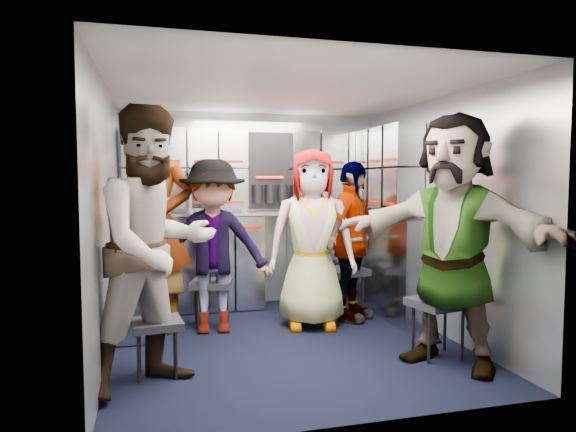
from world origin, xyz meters
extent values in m
plane|color=black|center=(0.00, 0.00, 0.00)|extent=(3.00, 3.00, 0.00)
cube|color=gray|center=(0.00, 1.50, 1.05)|extent=(2.80, 0.04, 2.10)
cube|color=gray|center=(-1.40, 0.00, 1.05)|extent=(0.04, 3.00, 2.10)
cube|color=gray|center=(1.40, 0.00, 1.05)|extent=(0.04, 3.00, 2.10)
cube|color=silver|center=(0.00, 0.00, 2.10)|extent=(2.80, 3.00, 0.02)
cube|color=#949AA3|center=(0.00, 1.29, 0.49)|extent=(2.68, 0.38, 0.99)
cube|color=#949AA3|center=(-1.19, 0.56, 0.49)|extent=(0.38, 0.76, 0.99)
cube|color=#B8BABF|center=(0.00, 1.29, 1.01)|extent=(2.68, 0.42, 0.03)
cube|color=#949AA3|center=(0.00, 1.35, 1.49)|extent=(2.68, 0.28, 0.82)
cube|color=#949AA3|center=(1.25, 0.70, 1.49)|extent=(0.28, 1.00, 0.82)
cube|color=#949AA3|center=(1.25, 0.60, 0.50)|extent=(0.28, 1.20, 1.00)
cube|color=#920D00|center=(0.00, 1.09, 0.88)|extent=(2.60, 0.02, 0.03)
cube|color=black|center=(-1.05, -0.47, 0.37)|extent=(0.37, 0.35, 0.05)
cylinder|color=black|center=(-1.17, -0.58, 0.18)|extent=(0.02, 0.02, 0.35)
cylinder|color=black|center=(-0.93, -0.58, 0.18)|extent=(0.02, 0.02, 0.35)
cylinder|color=black|center=(-1.17, -0.37, 0.18)|extent=(0.02, 0.02, 0.35)
cylinder|color=black|center=(-0.93, -0.37, 0.18)|extent=(0.02, 0.02, 0.35)
cube|color=black|center=(-0.55, 0.66, 0.40)|extent=(0.44, 0.43, 0.06)
cylinder|color=black|center=(-0.68, 0.55, 0.19)|extent=(0.02, 0.02, 0.38)
cylinder|color=black|center=(-0.41, 0.55, 0.19)|extent=(0.02, 0.02, 0.38)
cylinder|color=black|center=(-0.68, 0.78, 0.19)|extent=(0.02, 0.02, 0.38)
cylinder|color=black|center=(-0.41, 0.78, 0.19)|extent=(0.02, 0.02, 0.38)
cube|color=black|center=(0.36, 0.59, 0.41)|extent=(0.42, 0.40, 0.06)
cylinder|color=black|center=(0.22, 0.48, 0.19)|extent=(0.02, 0.02, 0.39)
cylinder|color=black|center=(0.50, 0.48, 0.19)|extent=(0.02, 0.02, 0.39)
cylinder|color=black|center=(0.22, 0.71, 0.19)|extent=(0.02, 0.02, 0.39)
cylinder|color=black|center=(0.50, 0.71, 0.19)|extent=(0.02, 0.02, 0.39)
cube|color=black|center=(0.80, 0.72, 0.45)|extent=(0.47, 0.46, 0.06)
cylinder|color=black|center=(0.65, 0.60, 0.21)|extent=(0.03, 0.03, 0.42)
cylinder|color=black|center=(0.95, 0.60, 0.21)|extent=(0.03, 0.03, 0.42)
cylinder|color=black|center=(0.65, 0.85, 0.21)|extent=(0.03, 0.03, 0.42)
cylinder|color=black|center=(0.95, 0.85, 0.21)|extent=(0.03, 0.03, 0.42)
cube|color=black|center=(1.05, -0.63, 0.42)|extent=(0.45, 0.43, 0.06)
cylinder|color=black|center=(0.91, -0.75, 0.20)|extent=(0.02, 0.02, 0.40)
cylinder|color=black|center=(1.19, -0.75, 0.20)|extent=(0.02, 0.02, 0.40)
cylinder|color=black|center=(0.91, -0.51, 0.20)|extent=(0.02, 0.02, 0.40)
cylinder|color=black|center=(1.19, -0.51, 0.20)|extent=(0.02, 0.02, 0.40)
imported|color=black|center=(-1.05, 0.65, 0.96)|extent=(0.80, 0.64, 1.93)
imported|color=black|center=(-1.05, -0.65, 0.93)|extent=(1.13, 1.06, 1.85)
imported|color=black|center=(-0.55, 0.48, 0.78)|extent=(1.06, 0.68, 1.55)
imported|color=black|center=(0.36, 0.41, 0.83)|extent=(0.90, 0.69, 1.66)
imported|color=black|center=(0.80, 0.54, 0.78)|extent=(0.92, 0.90, 1.55)
imported|color=black|center=(1.05, -0.81, 0.93)|extent=(1.46, 1.73, 1.87)
cylinder|color=white|center=(-0.69, 1.24, 1.16)|extent=(0.06, 0.06, 0.25)
cylinder|color=white|center=(-0.62, 1.24, 1.16)|extent=(0.06, 0.06, 0.26)
cylinder|color=white|center=(0.76, 1.24, 1.15)|extent=(0.07, 0.07, 0.24)
cylinder|color=beige|center=(-1.02, 1.23, 1.07)|extent=(0.08, 0.08, 0.09)
cylinder|color=beige|center=(0.52, 1.23, 1.08)|extent=(0.08, 0.08, 0.09)
camera|label=1|loc=(-1.06, -4.10, 1.37)|focal=32.00mm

